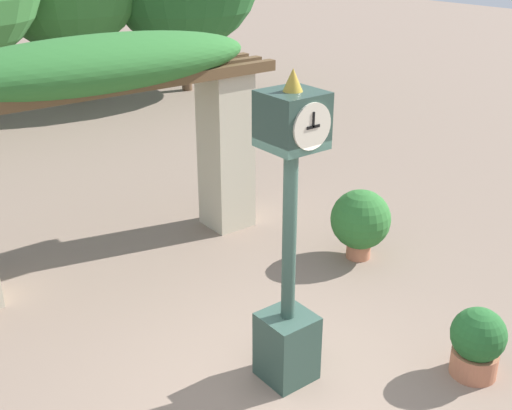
% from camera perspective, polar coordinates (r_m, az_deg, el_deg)
% --- Properties ---
extents(ground_plane, '(60.00, 60.00, 0.00)m').
position_cam_1_polar(ground_plane, '(6.46, 1.87, -16.64)').
color(ground_plane, '#7F6B5B').
extents(pedestal_clock, '(0.49, 0.53, 3.10)m').
position_cam_1_polar(pedestal_clock, '(5.94, 2.94, -4.40)').
color(pedestal_clock, '#2D473D').
rests_on(pedestal_clock, ground).
extents(pergola, '(4.97, 1.21, 2.99)m').
position_cam_1_polar(pergola, '(8.18, -13.78, 8.78)').
color(pergola, '#BCB299').
rests_on(pergola, ground).
extents(potted_plant_near_left, '(0.55, 0.55, 0.74)m').
position_cam_1_polar(potted_plant_near_left, '(6.86, 19.07, -11.43)').
color(potted_plant_near_left, '#B26B4C').
rests_on(potted_plant_near_left, ground).
extents(potted_plant_near_right, '(0.81, 0.81, 0.97)m').
position_cam_1_polar(potted_plant_near_right, '(8.68, 9.27, -1.39)').
color(potted_plant_near_right, '#B26B4C').
rests_on(potted_plant_near_right, ground).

